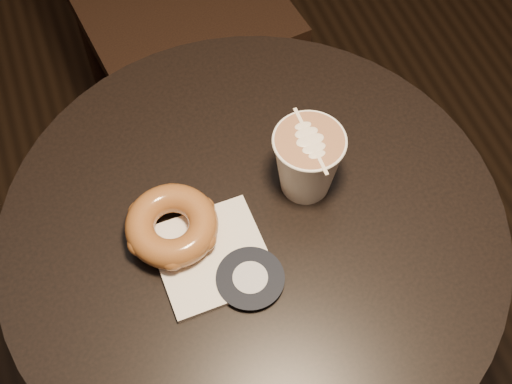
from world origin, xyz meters
TOP-DOWN VIEW (x-y plane):
  - cafe_table at (0.00, 0.00)m, footprint 0.70×0.70m
  - pastry_bag at (-0.07, -0.03)m, footprint 0.15×0.15m
  - doughnut at (-0.11, 0.02)m, footprint 0.12×0.12m
  - latte_cup at (0.09, 0.04)m, footprint 0.10×0.10m

SIDE VIEW (x-z plane):
  - cafe_table at x=0.00m, z-range 0.18..0.93m
  - pastry_bag at x=-0.07m, z-range 0.75..0.76m
  - doughnut at x=-0.11m, z-range 0.76..0.80m
  - latte_cup at x=0.09m, z-range 0.75..0.86m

